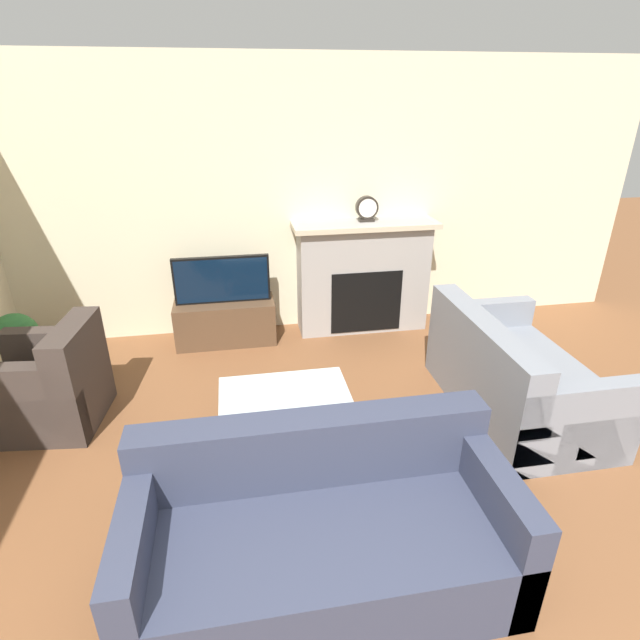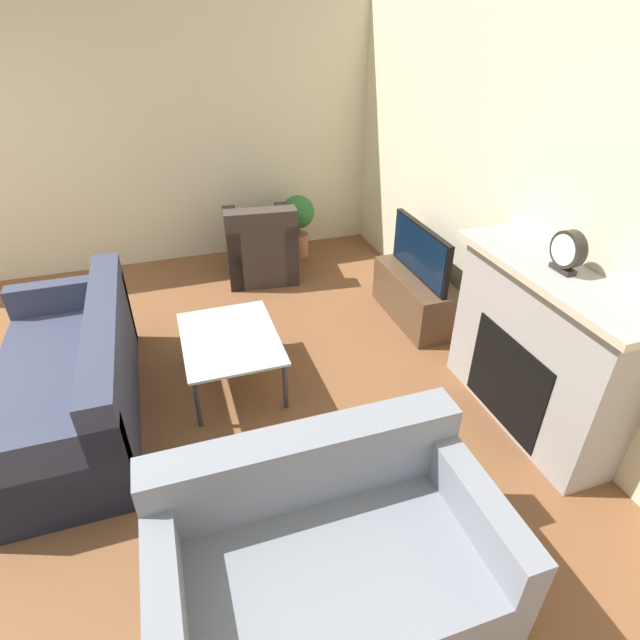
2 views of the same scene
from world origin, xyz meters
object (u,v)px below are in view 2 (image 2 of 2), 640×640
Objects in this scene: tv at (420,252)px; armchair_by_window at (261,249)px; couch_loveseat at (327,562)px; potted_plant at (298,219)px; couch_sectional at (73,385)px; mantel_clock at (568,251)px; coffee_table at (230,341)px.

tv is 1.10× the size of armchair_by_window.
couch_loveseat and armchair_by_window have the same top height.
tv is 1.83m from potted_plant.
mantel_clock is (0.99, 2.98, 1.01)m from couch_sectional.
couch_loveseat is at bearing -65.78° from mantel_clock.
tv is at bearing 54.02° from couch_loveseat.
coffee_table is at bearing 93.30° from couch_sectional.
tv is 1.60m from mantel_clock.
couch_loveseat is at bearing 88.78° from armchair_by_window.
tv reaches higher than couch_loveseat.
couch_loveseat reaches higher than potted_plant.
armchair_by_window reaches higher than coffee_table.
potted_plant is at bearing 134.22° from couch_sectional.
couch_sectional is 3.29m from mantel_clock.
potted_plant is (-2.18, 2.24, 0.15)m from couch_sectional.
potted_plant is at bearing -159.49° from tv.
couch_sectional is at bearing -108.35° from mantel_clock.
armchair_by_window is at bearing 160.68° from coffee_table.
armchair_by_window is (-3.57, 0.47, 0.01)m from couch_loveseat.
couch_loveseat is 1.83× the size of armchair_by_window.
mantel_clock is (3.17, 0.73, 0.85)m from potted_plant.
couch_sectional is 1.11m from coffee_table.
tv reaches higher than coffee_table.
potted_plant is (-1.70, -0.63, -0.23)m from tv.
potted_plant is at bearing -166.95° from mantel_clock.
tv is 0.60× the size of couch_loveseat.
potted_plant is 2.81× the size of mantel_clock.
tv is 1.32× the size of potted_plant.
potted_plant is (-2.12, 1.14, 0.07)m from coffee_table.
tv is at bearing 20.51° from potted_plant.
tv reaches higher than potted_plant.
armchair_by_window is at bearing -54.75° from potted_plant.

